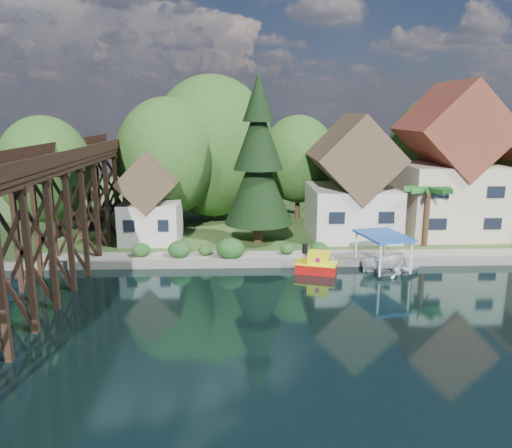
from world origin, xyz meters
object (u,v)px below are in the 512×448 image
(house_left, at_px, (352,185))
(house_center, at_px, (449,170))
(trestle_bridge, at_px, (52,207))
(palm_tree, at_px, (428,191))
(conifer, at_px, (258,164))
(boat_white_a, at_px, (399,268))
(shed, at_px, (151,204))
(tugboat, at_px, (317,264))
(boat_canopy, at_px, (382,255))

(house_left, distance_m, house_center, 9.10)
(trestle_bridge, distance_m, palm_tree, 29.28)
(house_center, bearing_deg, conifer, -170.41)
(trestle_bridge, height_order, boat_white_a, trestle_bridge)
(trestle_bridge, relative_size, palm_tree, 8.22)
(trestle_bridge, height_order, conifer, conifer)
(shed, bearing_deg, tugboat, -30.89)
(house_left, height_order, palm_tree, house_left)
(palm_tree, bearing_deg, boat_canopy, -134.78)
(shed, height_order, palm_tree, shed)
(trestle_bridge, bearing_deg, conifer, 30.16)
(shed, bearing_deg, boat_white_a, -23.01)
(trestle_bridge, height_order, house_center, house_center)
(shed, relative_size, palm_tree, 1.46)
(shed, xyz_separation_m, boat_canopy, (18.36, -7.73, -2.62))
(shed, height_order, boat_canopy, shed)
(trestle_bridge, relative_size, conifer, 3.09)
(house_left, xyz_separation_m, boat_canopy, (0.36, -9.23, -3.94))
(house_left, distance_m, tugboat, 11.49)
(palm_tree, relative_size, boat_canopy, 1.10)
(trestle_bridge, xyz_separation_m, tugboat, (18.42, 1.30, -4.70))
(house_center, height_order, boat_white_a, house_center)
(trestle_bridge, distance_m, house_left, 25.42)
(conifer, distance_m, tugboat, 10.57)
(house_center, relative_size, shed, 1.77)
(boat_canopy, bearing_deg, conifer, 143.12)
(boat_canopy, bearing_deg, house_left, 92.24)
(palm_tree, bearing_deg, house_center, 52.39)
(tugboat, distance_m, boat_white_a, 6.07)
(house_left, relative_size, conifer, 0.77)
(house_left, distance_m, boat_white_a, 10.97)
(trestle_bridge, relative_size, boat_canopy, 9.02)
(palm_tree, relative_size, tugboat, 1.60)
(boat_white_a, bearing_deg, trestle_bridge, 82.00)
(shed, xyz_separation_m, conifer, (9.37, -0.98, 3.57))
(shed, bearing_deg, house_left, 4.77)
(tugboat, xyz_separation_m, boat_canopy, (4.94, 0.30, 0.55))
(tugboat, height_order, boat_white_a, tugboat)
(shed, bearing_deg, trestle_bridge, -118.19)
(house_left, distance_m, conifer, 9.26)
(shed, distance_m, conifer, 10.07)
(palm_tree, xyz_separation_m, boat_canopy, (-5.13, -5.17, -3.99))
(trestle_bridge, bearing_deg, boat_white_a, 2.47)
(trestle_bridge, distance_m, tugboat, 19.05)
(palm_tree, xyz_separation_m, tugboat, (-10.07, -5.47, -4.54))
(trestle_bridge, xyz_separation_m, house_left, (23.00, 10.83, -0.21))
(palm_tree, distance_m, tugboat, 12.32)
(palm_tree, bearing_deg, house_left, 143.49)
(house_left, relative_size, boat_white_a, 3.06)
(palm_tree, height_order, tugboat, palm_tree)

